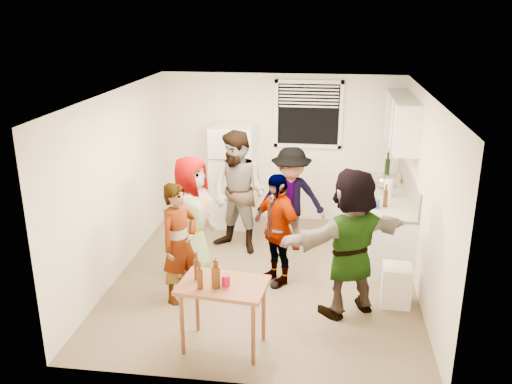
# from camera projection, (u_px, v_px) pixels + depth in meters

# --- Properties ---
(room) EXTENTS (4.00, 4.50, 2.50)m
(room) POSITION_uv_depth(u_px,v_px,m) (265.00, 277.00, 7.45)
(room) COLOR white
(room) RESTS_ON ground
(window) EXTENTS (1.12, 0.10, 1.06)m
(window) POSITION_uv_depth(u_px,v_px,m) (308.00, 114.00, 8.87)
(window) COLOR white
(window) RESTS_ON room
(refrigerator) EXTENTS (0.70, 0.70, 1.70)m
(refrigerator) POSITION_uv_depth(u_px,v_px,m) (234.00, 176.00, 9.03)
(refrigerator) COLOR white
(refrigerator) RESTS_ON ground
(counter_lower) EXTENTS (0.60, 2.20, 0.86)m
(counter_lower) POSITION_uv_depth(u_px,v_px,m) (385.00, 223.00, 8.17)
(counter_lower) COLOR white
(counter_lower) RESTS_ON ground
(countertop) EXTENTS (0.64, 2.22, 0.04)m
(countertop) POSITION_uv_depth(u_px,v_px,m) (388.00, 194.00, 8.03)
(countertop) COLOR beige
(countertop) RESTS_ON counter_lower
(backsplash) EXTENTS (0.03, 2.20, 0.36)m
(backsplash) POSITION_uv_depth(u_px,v_px,m) (409.00, 182.00, 7.93)
(backsplash) COLOR beige
(backsplash) RESTS_ON countertop
(upper_cabinets) EXTENTS (0.34, 1.60, 0.70)m
(upper_cabinets) POSITION_uv_depth(u_px,v_px,m) (401.00, 121.00, 7.86)
(upper_cabinets) COLOR white
(upper_cabinets) RESTS_ON room
(kettle) EXTENTS (0.32, 0.28, 0.22)m
(kettle) POSITION_uv_depth(u_px,v_px,m) (383.00, 188.00, 8.25)
(kettle) COLOR silver
(kettle) RESTS_ON countertop
(paper_towel) EXTENTS (0.12, 0.12, 0.26)m
(paper_towel) POSITION_uv_depth(u_px,v_px,m) (388.00, 197.00, 7.85)
(paper_towel) COLOR white
(paper_towel) RESTS_ON countertop
(wine_bottle) EXTENTS (0.08, 0.08, 0.31)m
(wine_bottle) POSITION_uv_depth(u_px,v_px,m) (386.00, 178.00, 8.75)
(wine_bottle) COLOR black
(wine_bottle) RESTS_ON countertop
(beer_bottle_counter) EXTENTS (0.06, 0.06, 0.24)m
(beer_bottle_counter) POSITION_uv_depth(u_px,v_px,m) (385.00, 207.00, 7.47)
(beer_bottle_counter) COLOR #47230C
(beer_bottle_counter) RESTS_ON countertop
(blue_cup) EXTENTS (0.10, 0.10, 0.13)m
(blue_cup) POSITION_uv_depth(u_px,v_px,m) (376.00, 208.00, 7.42)
(blue_cup) COLOR blue
(blue_cup) RESTS_ON countertop
(picture_frame) EXTENTS (0.02, 0.16, 0.14)m
(picture_frame) POSITION_uv_depth(u_px,v_px,m) (399.00, 178.00, 8.50)
(picture_frame) COLOR gold
(picture_frame) RESTS_ON countertop
(trash_bin) EXTENTS (0.36, 0.36, 0.51)m
(trash_bin) POSITION_uv_depth(u_px,v_px,m) (396.00, 286.00, 6.69)
(trash_bin) COLOR white
(trash_bin) RESTS_ON ground
(serving_table) EXTENTS (0.97, 0.70, 0.77)m
(serving_table) POSITION_uv_depth(u_px,v_px,m) (224.00, 346.00, 5.92)
(serving_table) COLOR brown
(serving_table) RESTS_ON ground
(beer_bottle_table) EXTENTS (0.06, 0.06, 0.24)m
(beer_bottle_table) POSITION_uv_depth(u_px,v_px,m) (215.00, 288.00, 5.58)
(beer_bottle_table) COLOR #47230C
(beer_bottle_table) RESTS_ON serving_table
(red_cup) EXTENTS (0.09, 0.09, 0.12)m
(red_cup) POSITION_uv_depth(u_px,v_px,m) (226.00, 285.00, 5.63)
(red_cup) COLOR #AA0929
(red_cup) RESTS_ON serving_table
(guest_grey) EXTENTS (1.85, 1.24, 0.54)m
(guest_grey) POSITION_uv_depth(u_px,v_px,m) (194.00, 275.00, 7.49)
(guest_grey) COLOR #9A9A9A
(guest_grey) RESTS_ON ground
(guest_stripe) EXTENTS (1.61, 1.25, 0.37)m
(guest_stripe) POSITION_uv_depth(u_px,v_px,m) (182.00, 298.00, 6.89)
(guest_stripe) COLOR #141933
(guest_stripe) RESTS_ON ground
(guest_back_left) EXTENTS (1.55, 2.05, 0.70)m
(guest_back_left) POSITION_uv_depth(u_px,v_px,m) (239.00, 250.00, 8.27)
(guest_back_left) COLOR brown
(guest_back_left) RESTS_ON ground
(guest_back_right) EXTENTS (1.23, 1.71, 0.59)m
(guest_back_right) POSITION_uv_depth(u_px,v_px,m) (290.00, 248.00, 8.33)
(guest_back_right) COLOR #3A3A3E
(guest_back_right) RESTS_ON ground
(guest_black) EXTENTS (1.71, 1.71, 0.37)m
(guest_black) POSITION_uv_depth(u_px,v_px,m) (276.00, 281.00, 7.32)
(guest_black) COLOR black
(guest_black) RESTS_ON ground
(guest_orange) EXTENTS (2.38, 2.43, 0.54)m
(guest_orange) POSITION_uv_depth(u_px,v_px,m) (347.00, 311.00, 6.61)
(guest_orange) COLOR #F1915D
(guest_orange) RESTS_ON ground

